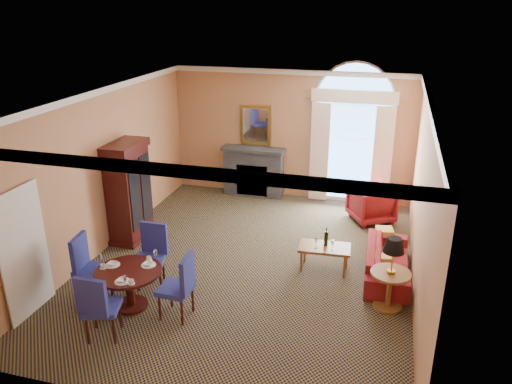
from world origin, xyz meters
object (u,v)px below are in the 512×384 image
(coffee_table, at_px, (325,248))
(armoire, at_px, (129,193))
(armchair, at_px, (371,204))
(sofa, at_px, (387,261))
(side_table, at_px, (392,266))
(dining_table, at_px, (129,280))

(coffee_table, bearing_deg, armoire, 172.65)
(armchair, xyz_separation_m, coffee_table, (-0.71, -2.51, 0.03))
(sofa, bearing_deg, armoire, 86.46)
(armoire, relative_size, side_table, 1.68)
(dining_table, xyz_separation_m, sofa, (4.03, 2.16, -0.22))
(armchair, bearing_deg, side_table, 67.91)
(armoire, xyz_separation_m, sofa, (5.27, -0.18, -0.72))
(sofa, bearing_deg, dining_table, 116.57)
(coffee_table, bearing_deg, dining_table, -148.00)
(dining_table, bearing_deg, side_table, 15.30)
(side_table, bearing_deg, armoire, 167.06)
(dining_table, xyz_separation_m, armchair, (3.60, 4.57, -0.09))
(armoire, distance_m, dining_table, 2.69)
(sofa, xyz_separation_m, side_table, (0.05, -1.04, 0.48))
(dining_table, distance_m, sofa, 4.58)
(armoire, bearing_deg, sofa, -1.98)
(dining_table, height_order, side_table, side_table)
(armoire, bearing_deg, armchair, 24.80)
(dining_table, height_order, armchair, dining_table)
(armoire, height_order, dining_table, armoire)
(sofa, xyz_separation_m, coffee_table, (-1.14, -0.09, 0.16))
(armchair, distance_m, coffee_table, 2.61)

